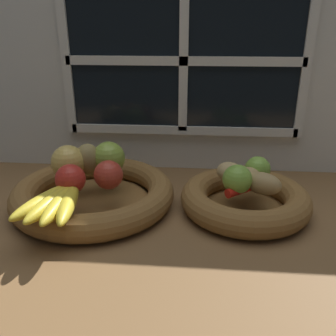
# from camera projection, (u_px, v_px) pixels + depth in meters

# --- Properties ---
(ground_plane) EXTENTS (1.40, 0.90, 0.03)m
(ground_plane) POSITION_uv_depth(u_px,v_px,m) (176.00, 220.00, 0.81)
(ground_plane) COLOR brown
(back_wall) EXTENTS (1.40, 0.05, 0.55)m
(back_wall) POSITION_uv_depth(u_px,v_px,m) (184.00, 72.00, 0.98)
(back_wall) COLOR silver
(back_wall) RESTS_ON ground_plane
(fruit_bowl_left) EXTENTS (0.38, 0.38, 0.06)m
(fruit_bowl_left) POSITION_uv_depth(u_px,v_px,m) (94.00, 194.00, 0.84)
(fruit_bowl_left) COLOR brown
(fruit_bowl_left) RESTS_ON ground_plane
(fruit_bowl_right) EXTENTS (0.29, 0.29, 0.06)m
(fruit_bowl_right) POSITION_uv_depth(u_px,v_px,m) (245.00, 199.00, 0.81)
(fruit_bowl_right) COLOR brown
(fruit_bowl_right) RESTS_ON ground_plane
(apple_green_back) EXTENTS (0.08, 0.08, 0.08)m
(apple_green_back) POSITION_uv_depth(u_px,v_px,m) (109.00, 158.00, 0.86)
(apple_green_back) COLOR #8CAD3D
(apple_green_back) RESTS_ON fruit_bowl_left
(apple_golden_left) EXTENTS (0.08, 0.08, 0.08)m
(apple_golden_left) POSITION_uv_depth(u_px,v_px,m) (68.00, 162.00, 0.83)
(apple_golden_left) COLOR #DBB756
(apple_golden_left) RESTS_ON fruit_bowl_left
(apple_red_right) EXTENTS (0.06, 0.06, 0.06)m
(apple_red_right) POSITION_uv_depth(u_px,v_px,m) (109.00, 175.00, 0.78)
(apple_red_right) COLOR #B73828
(apple_red_right) RESTS_ON fruit_bowl_left
(apple_red_front) EXTENTS (0.07, 0.07, 0.07)m
(apple_red_front) POSITION_uv_depth(u_px,v_px,m) (70.00, 179.00, 0.76)
(apple_red_front) COLOR red
(apple_red_front) RESTS_ON fruit_bowl_left
(pear_brown) EXTENTS (0.08, 0.08, 0.08)m
(pear_brown) POSITION_uv_depth(u_px,v_px,m) (88.00, 160.00, 0.85)
(pear_brown) COLOR olive
(pear_brown) RESTS_ON fruit_bowl_left
(banana_bunch_front) EXTENTS (0.13, 0.19, 0.03)m
(banana_bunch_front) POSITION_uv_depth(u_px,v_px,m) (57.00, 201.00, 0.70)
(banana_bunch_front) COLOR yellow
(banana_bunch_front) RESTS_ON fruit_bowl_left
(potato_large) EXTENTS (0.09, 0.09, 0.05)m
(potato_large) POSITION_uv_depth(u_px,v_px,m) (247.00, 178.00, 0.79)
(potato_large) COLOR tan
(potato_large) RESTS_ON fruit_bowl_right
(potato_oblong) EXTENTS (0.09, 0.09, 0.05)m
(potato_oblong) POSITION_uv_depth(u_px,v_px,m) (230.00, 172.00, 0.82)
(potato_oblong) COLOR tan
(potato_oblong) RESTS_ON fruit_bowl_right
(potato_small) EXTENTS (0.09, 0.08, 0.05)m
(potato_small) POSITION_uv_depth(u_px,v_px,m) (263.00, 183.00, 0.76)
(potato_small) COLOR #A38451
(potato_small) RESTS_ON fruit_bowl_right
(potato_back) EXTENTS (0.07, 0.08, 0.04)m
(potato_back) POSITION_uv_depth(u_px,v_px,m) (253.00, 172.00, 0.83)
(potato_back) COLOR tan
(potato_back) RESTS_ON fruit_bowl_right
(lime_near) EXTENTS (0.06, 0.06, 0.06)m
(lime_near) POSITION_uv_depth(u_px,v_px,m) (237.00, 180.00, 0.76)
(lime_near) COLOR #7AAD3D
(lime_near) RESTS_ON fruit_bowl_right
(lime_far) EXTENTS (0.06, 0.06, 0.06)m
(lime_far) POSITION_uv_depth(u_px,v_px,m) (258.00, 169.00, 0.82)
(lime_far) COLOR #7AAD3D
(lime_far) RESTS_ON fruit_bowl_right
(chili_pepper) EXTENTS (0.14, 0.10, 0.02)m
(chili_pepper) POSITION_uv_depth(u_px,v_px,m) (255.00, 187.00, 0.78)
(chili_pepper) COLOR red
(chili_pepper) RESTS_ON fruit_bowl_right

